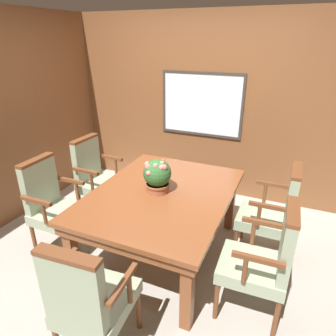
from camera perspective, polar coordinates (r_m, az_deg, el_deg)
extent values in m
plane|color=#A39E93|center=(3.36, -4.33, -15.61)|extent=(14.00, 14.00, 0.00)
cube|color=brown|center=(4.26, 5.92, 11.43)|extent=(7.20, 0.06, 2.45)
cube|color=white|center=(4.20, 6.40, 11.91)|extent=(1.07, 0.01, 0.80)
cube|color=#38332D|center=(4.14, 6.65, 17.54)|extent=(1.14, 0.02, 0.04)
cube|color=#38332D|center=(4.30, 6.13, 6.48)|extent=(1.14, 0.02, 0.03)
cube|color=#38332D|center=(4.39, -0.70, 12.56)|extent=(0.03, 0.02, 0.80)
cube|color=#38332D|center=(4.08, 13.97, 10.99)|extent=(0.03, 0.02, 0.80)
cube|color=brown|center=(2.91, -17.80, -15.55)|extent=(0.09, 0.09, 0.68)
cube|color=brown|center=(2.47, 3.67, -22.78)|extent=(0.09, 0.09, 0.68)
cube|color=brown|center=(3.93, -3.87, -3.33)|extent=(0.09, 0.09, 0.68)
cube|color=brown|center=(3.62, 11.84, -6.41)|extent=(0.09, 0.09, 0.68)
cube|color=brown|center=(2.99, -1.15, -6.16)|extent=(1.24, 1.64, 0.09)
cube|color=brown|center=(2.96, -1.16, -5.03)|extent=(1.30, 1.70, 0.04)
cylinder|color=brown|center=(2.93, 11.00, -18.21)|extent=(0.04, 0.04, 0.38)
cylinder|color=brown|center=(2.65, 9.17, -23.64)|extent=(0.04, 0.04, 0.38)
cylinder|color=brown|center=(2.92, 20.35, -19.68)|extent=(0.04, 0.04, 0.38)
cylinder|color=brown|center=(2.64, 19.89, -25.36)|extent=(0.04, 0.04, 0.38)
cube|color=#93A384|center=(2.61, 15.70, -17.87)|extent=(0.53, 0.47, 0.11)
cube|color=#93A384|center=(2.42, 21.77, -13.12)|extent=(0.09, 0.42, 0.51)
cube|color=brown|center=(2.28, 22.79, -7.65)|extent=(0.10, 0.42, 0.03)
cylinder|color=brown|center=(2.69, 15.91, -11.78)|extent=(0.04, 0.04, 0.23)
cube|color=brown|center=(2.63, 17.89, -9.97)|extent=(0.36, 0.05, 0.04)
cylinder|color=brown|center=(2.32, 14.43, -18.25)|extent=(0.04, 0.04, 0.23)
cube|color=brown|center=(2.24, 16.78, -16.35)|extent=(0.36, 0.05, 0.04)
cylinder|color=brown|center=(3.21, -18.34, -14.86)|extent=(0.04, 0.04, 0.38)
cylinder|color=brown|center=(3.44, -14.04, -11.35)|extent=(0.04, 0.04, 0.38)
cylinder|color=brown|center=(3.49, -24.14, -12.38)|extent=(0.04, 0.04, 0.38)
cylinder|color=brown|center=(3.71, -19.78, -9.37)|extent=(0.04, 0.04, 0.38)
cube|color=#93A384|center=(3.32, -19.68, -8.48)|extent=(0.52, 0.45, 0.11)
cube|color=#93A384|center=(3.32, -23.20, -2.96)|extent=(0.08, 0.42, 0.51)
cube|color=brown|center=(3.22, -23.96, 1.34)|extent=(0.09, 0.42, 0.03)
cylinder|color=brown|center=(3.08, -22.50, -7.97)|extent=(0.04, 0.04, 0.23)
cube|color=brown|center=(3.07, -23.87, -5.74)|extent=(0.36, 0.04, 0.04)
cylinder|color=brown|center=(3.36, -16.93, -4.30)|extent=(0.04, 0.04, 0.23)
cube|color=brown|center=(3.36, -18.19, -2.27)|extent=(0.36, 0.04, 0.04)
cylinder|color=brown|center=(2.58, -5.63, -25.29)|extent=(0.04, 0.04, 0.38)
cylinder|color=brown|center=(2.72, -13.81, -22.66)|extent=(0.04, 0.04, 0.38)
cube|color=#93A384|center=(2.34, -13.25, -23.69)|extent=(0.49, 0.55, 0.11)
cube|color=#93A384|center=(2.00, -17.66, -21.70)|extent=(0.42, 0.11, 0.51)
cube|color=brown|center=(1.82, -18.74, -15.68)|extent=(0.42, 0.12, 0.03)
cylinder|color=brown|center=(2.14, -7.36, -21.85)|extent=(0.04, 0.04, 0.23)
cube|color=brown|center=(2.01, -8.59, -20.97)|extent=(0.06, 0.36, 0.04)
cylinder|color=brown|center=(2.35, -18.27, -18.24)|extent=(0.04, 0.04, 0.23)
cube|color=brown|center=(2.23, -19.89, -17.15)|extent=(0.06, 0.36, 0.04)
cylinder|color=brown|center=(3.66, -10.96, -8.75)|extent=(0.04, 0.04, 0.38)
cylinder|color=brown|center=(3.93, -7.54, -6.06)|extent=(0.04, 0.04, 0.38)
cylinder|color=brown|center=(3.92, -16.37, -6.95)|extent=(0.04, 0.04, 0.38)
cylinder|color=brown|center=(4.17, -12.81, -4.57)|extent=(0.04, 0.04, 0.38)
cube|color=#93A384|center=(3.80, -12.26, -3.34)|extent=(0.54, 0.48, 0.11)
cube|color=#93A384|center=(3.80, -15.26, 1.53)|extent=(0.10, 0.42, 0.51)
cube|color=brown|center=(3.71, -15.70, 5.38)|extent=(0.11, 0.42, 0.03)
cylinder|color=brown|center=(3.54, -14.32, -2.53)|extent=(0.04, 0.04, 0.23)
cube|color=brown|center=(3.54, -15.48, -0.58)|extent=(0.36, 0.05, 0.04)
cylinder|color=brown|center=(3.87, -9.90, 0.21)|extent=(0.04, 0.04, 0.23)
cube|color=brown|center=(3.87, -10.95, 1.99)|extent=(0.36, 0.05, 0.04)
cylinder|color=brown|center=(3.54, 13.97, -10.32)|extent=(0.04, 0.04, 0.38)
cylinder|color=brown|center=(3.22, 12.67, -14.01)|extent=(0.04, 0.04, 0.38)
cylinder|color=brown|center=(3.52, 21.43, -11.57)|extent=(0.04, 0.04, 0.38)
cylinder|color=brown|center=(3.20, 20.99, -15.44)|extent=(0.04, 0.04, 0.38)
cube|color=#93A384|center=(3.22, 17.80, -9.27)|extent=(0.52, 0.45, 0.11)
cube|color=#93A384|center=(3.07, 22.56, -5.06)|extent=(0.08, 0.42, 0.51)
cube|color=brown|center=(2.96, 23.37, -0.47)|extent=(0.09, 0.42, 0.03)
cylinder|color=brown|center=(3.35, 17.98, -4.61)|extent=(0.04, 0.04, 0.23)
cube|color=brown|center=(3.29, 19.57, -3.04)|extent=(0.36, 0.04, 0.04)
cylinder|color=brown|center=(2.94, 16.91, -8.70)|extent=(0.04, 0.04, 0.23)
cube|color=brown|center=(2.87, 18.72, -6.99)|extent=(0.36, 0.04, 0.04)
cylinder|color=#9E5638|center=(2.95, -2.02, -3.68)|extent=(0.22, 0.22, 0.09)
cylinder|color=#9E5638|center=(2.93, -2.03, -3.08)|extent=(0.24, 0.24, 0.02)
sphere|color=#2D602D|center=(2.88, -2.06, -0.96)|extent=(0.27, 0.27, 0.27)
sphere|color=#E26867|center=(2.81, -3.89, 0.21)|extent=(0.05, 0.05, 0.05)
sphere|color=#F56667|center=(2.93, -1.21, 1.15)|extent=(0.06, 0.06, 0.06)
sphere|color=#EB6F6C|center=(2.77, -2.35, 0.42)|extent=(0.05, 0.05, 0.05)
sphere|color=#E7716F|center=(2.78, -0.79, 0.10)|extent=(0.06, 0.06, 0.06)
sphere|color=#E28163|center=(2.80, -1.13, 0.93)|extent=(0.04, 0.04, 0.04)
sphere|color=#EF7C78|center=(2.90, -3.96, 0.73)|extent=(0.06, 0.06, 0.06)
sphere|color=#E2746E|center=(2.77, -1.20, 0.11)|extent=(0.05, 0.05, 0.05)
sphere|color=#F6816A|center=(2.81, -3.86, 0.42)|extent=(0.04, 0.04, 0.04)
sphere|color=#F88372|center=(2.78, -3.72, -1.01)|extent=(0.05, 0.05, 0.05)
sphere|color=#DF676E|center=(2.77, -3.64, -1.00)|extent=(0.04, 0.04, 0.04)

